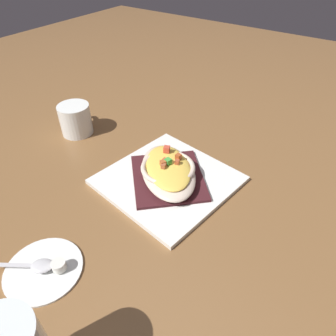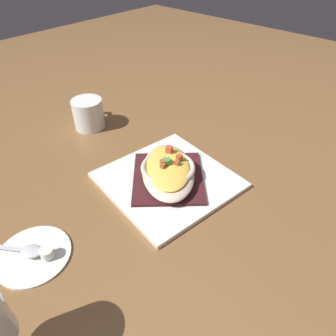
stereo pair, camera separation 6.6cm
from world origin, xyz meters
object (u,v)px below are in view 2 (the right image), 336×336
creamer_saucer (33,254)px  spoon (29,251)px  gratin_dish (168,169)px  coffee_mug (89,115)px  creamer_cup_0 (47,252)px  square_plate (168,180)px

creamer_saucer → spoon: spoon is taller
gratin_dish → creamer_saucer: (0.30, -0.04, -0.03)m
coffee_mug → creamer_cup_0: bearing=44.1°
square_plate → creamer_saucer: (0.30, -0.04, -0.00)m
coffee_mug → creamer_saucer: size_ratio=0.75×
spoon → creamer_cup_0: (-0.02, 0.03, 0.00)m
square_plate → creamer_cup_0: size_ratio=10.85×
square_plate → gratin_dish: bearing=-145.9°
gratin_dish → creamer_saucer: size_ratio=1.69×
creamer_saucer → gratin_dish: bearing=171.9°
gratin_dish → creamer_cup_0: gratin_dish is taller
square_plate → gratin_dish: size_ratio=1.19×
square_plate → spoon: bearing=-8.7°
coffee_mug → creamer_saucer: (0.33, 0.28, -0.03)m
creamer_saucer → creamer_cup_0: bearing=123.4°
coffee_mug → creamer_saucer: 0.43m
creamer_saucer → spoon: size_ratio=1.41×
creamer_cup_0 → square_plate: bearing=176.3°
gratin_dish → spoon: bearing=-8.7°
gratin_dish → creamer_saucer: bearing=-8.1°
creamer_cup_0 → creamer_saucer: bearing=-56.6°
gratin_dish → coffee_mug: 0.32m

